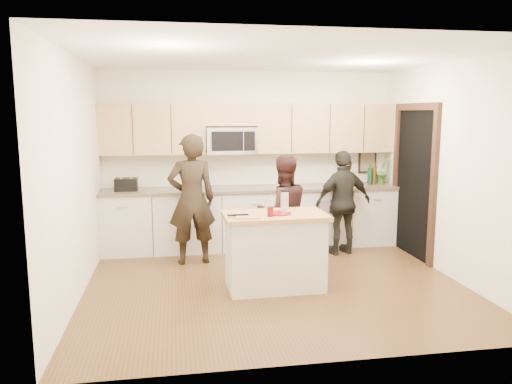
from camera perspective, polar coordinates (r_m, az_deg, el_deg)
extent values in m
plane|color=brown|center=(6.21, 2.08, -10.37)|extent=(4.50, 4.50, 0.00)
cube|color=silver|center=(7.86, -0.76, 3.82)|extent=(4.50, 0.02, 2.70)
cube|color=silver|center=(3.98, 7.91, -1.35)|extent=(4.50, 0.02, 2.70)
cube|color=silver|center=(5.88, -19.85, 1.54)|extent=(0.02, 4.00, 2.70)
cube|color=silver|center=(6.72, 21.32, 2.32)|extent=(0.02, 4.00, 2.70)
cube|color=white|center=(5.89, 2.24, 15.23)|extent=(4.50, 4.00, 0.02)
cube|color=beige|center=(7.69, -0.40, -3.07)|extent=(4.50, 0.62, 0.90)
cube|color=#74654D|center=(7.60, -0.39, 0.38)|extent=(4.50, 0.66, 0.04)
cube|color=tan|center=(7.59, -11.74, 7.04)|extent=(1.55, 0.33, 0.75)
cube|color=tan|center=(7.93, 7.83, 7.22)|extent=(2.17, 0.33, 0.75)
cube|color=tan|center=(7.63, -2.91, 8.81)|extent=(0.78, 0.33, 0.33)
cube|color=silver|center=(7.60, -2.86, 5.90)|extent=(0.76, 0.40, 0.40)
cube|color=black|center=(7.39, -3.30, 5.81)|extent=(0.47, 0.01, 0.29)
cube|color=black|center=(7.43, -0.75, 5.84)|extent=(0.17, 0.01, 0.29)
cube|color=black|center=(7.53, 17.64, 0.88)|extent=(0.02, 1.05, 2.10)
cube|color=black|center=(7.02, 19.63, 0.21)|extent=(0.06, 0.10, 2.10)
cube|color=black|center=(8.04, 15.68, 1.45)|extent=(0.06, 0.10, 2.10)
cube|color=black|center=(7.46, 17.93, 9.27)|extent=(0.06, 1.25, 0.10)
cube|color=black|center=(8.37, 12.60, 3.44)|extent=(0.30, 0.03, 0.38)
cube|color=tan|center=(8.36, 12.64, 3.43)|extent=(0.24, 0.00, 0.32)
cube|color=white|center=(7.25, -7.45, -1.89)|extent=(0.34, 0.01, 0.48)
cube|color=white|center=(7.50, -7.57, 0.30)|extent=(0.34, 0.60, 0.01)
cube|color=beige|center=(5.94, 2.15, -6.97)|extent=(1.12, 0.67, 0.85)
cube|color=#AB7747|center=(5.84, 2.18, -2.72)|extent=(1.22, 0.73, 0.05)
cylinder|color=maroon|center=(5.80, 2.73, -2.46)|extent=(0.26, 0.26, 0.02)
cube|color=silver|center=(5.81, 3.27, -1.15)|extent=(0.08, 0.06, 0.24)
cube|color=black|center=(5.79, 3.29, 0.12)|extent=(0.10, 0.07, 0.02)
cylinder|color=#670C0B|center=(5.66, 1.64, -2.26)|extent=(0.07, 0.07, 0.11)
cube|color=#AB7747|center=(5.58, -1.01, -2.90)|extent=(0.28, 0.19, 0.02)
cube|color=black|center=(5.62, -2.08, -2.64)|extent=(0.24, 0.04, 0.02)
cube|color=silver|center=(5.61, -1.32, -2.72)|extent=(0.19, 0.03, 0.01)
cube|color=black|center=(7.51, -14.60, 0.85)|extent=(0.32, 0.23, 0.18)
cube|color=silver|center=(7.51, -15.16, 1.54)|extent=(0.03, 0.16, 0.00)
cube|color=silver|center=(7.50, -14.10, 1.57)|extent=(0.03, 0.16, 0.00)
cylinder|color=black|center=(7.99, 10.12, 1.97)|extent=(0.07, 0.07, 0.32)
cylinder|color=#3A240A|center=(8.11, 10.75, 2.14)|extent=(0.08, 0.08, 0.35)
cylinder|color=tan|center=(8.01, 10.95, 1.89)|extent=(0.06, 0.06, 0.30)
cylinder|color=black|center=(8.10, 12.89, 1.98)|extent=(0.08, 0.08, 0.32)
cylinder|color=#3A240A|center=(8.11, 13.39, 2.06)|extent=(0.06, 0.06, 0.35)
imported|color=#3F762F|center=(8.20, 14.23, 2.40)|extent=(0.31, 0.30, 0.43)
imported|color=black|center=(6.86, -7.37, -0.85)|extent=(0.69, 0.50, 1.79)
imported|color=black|center=(6.56, 3.09, -2.42)|extent=(0.81, 0.67, 1.52)
imported|color=black|center=(7.40, 9.93, -1.21)|extent=(0.96, 0.56, 1.53)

